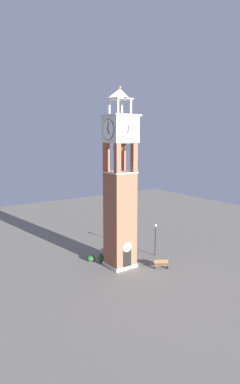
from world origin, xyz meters
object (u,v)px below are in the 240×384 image
lamp_post (155,234)px  trash_bin (121,251)px  park_bench (161,264)px  clock_tower (120,193)px

lamp_post → trash_bin: bearing=137.1°
park_bench → clock_tower: bearing=135.4°
trash_bin → lamp_post: bearing=-42.9°
lamp_post → trash_bin: (-3.07, 2.85, -2.35)m
lamp_post → park_bench: bearing=-121.0°
clock_tower → lamp_post: clock_tower is taller
park_bench → lamp_post: 4.58m
park_bench → lamp_post: bearing=59.0°
trash_bin → clock_tower: bearing=-127.4°
park_bench → trash_bin: size_ratio=1.99×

